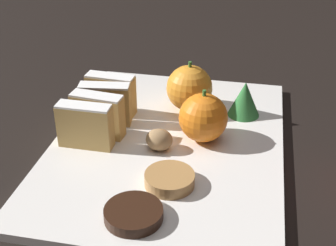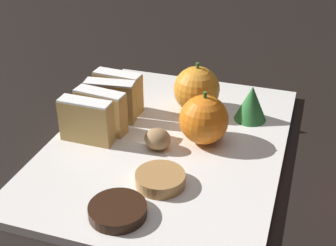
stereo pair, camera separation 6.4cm
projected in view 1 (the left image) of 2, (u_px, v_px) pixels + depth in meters
ground_plane at (168, 149)px, 0.66m from camera, size 6.00×6.00×0.00m
serving_platter at (168, 145)px, 0.66m from camera, size 0.32×0.43×0.01m
stollen_slice_front at (85, 126)px, 0.63m from camera, size 0.07×0.02×0.06m
stollen_slice_second at (98, 115)px, 0.66m from camera, size 0.08×0.03×0.06m
stollen_slice_third at (105, 104)px, 0.69m from camera, size 0.08×0.03×0.06m
stollen_slice_fourth at (111, 94)px, 0.71m from camera, size 0.08×0.03×0.06m
orange_near at (189, 88)px, 0.72m from camera, size 0.07×0.07×0.08m
orange_far at (203, 118)px, 0.65m from camera, size 0.07×0.07×0.08m
walnut at (159, 140)px, 0.63m from camera, size 0.04×0.03×0.03m
chocolate_cookie at (134, 214)px, 0.52m from camera, size 0.07×0.07×0.01m
gingerbread_cookie at (170, 179)px, 0.57m from camera, size 0.06×0.06×0.02m
evergreen_sprig at (245, 99)px, 0.71m from camera, size 0.05×0.05×0.06m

